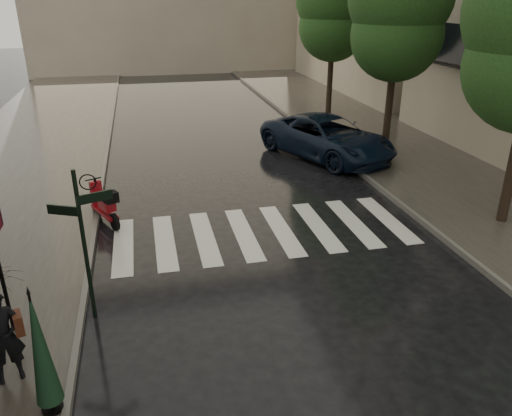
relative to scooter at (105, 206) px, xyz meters
name	(u,v)px	position (x,y,z in m)	size (l,w,h in m)	color
sidewalk_near	(13,177)	(-3.34, 4.49, -0.48)	(6.00, 60.00, 0.12)	#38332D
sidewalk_far	(401,150)	(11.41, 4.49, -0.48)	(5.50, 60.00, 0.12)	#38332D
curb_near	(104,171)	(-0.29, 4.49, -0.46)	(0.12, 60.00, 0.16)	#595651
curb_far	(337,154)	(8.61, 4.49, -0.46)	(0.12, 60.00, 0.16)	#595651
crosswalk	(263,232)	(4.14, -1.51, -0.53)	(7.85, 3.20, 0.01)	silver
signpost	(83,234)	(-0.03, -4.51, 1.30)	(1.17, 0.29, 3.10)	black
tree_mid	(400,4)	(10.66, 4.49, 5.06)	(3.80, 3.80, 8.34)	black
tree_far	(334,4)	(10.86, 11.49, 4.92)	(3.80, 3.80, 8.16)	black
scooter	(105,206)	(0.00, 0.00, 0.00)	(0.94, 1.63, 1.15)	black
parked_car	(327,137)	(8.16, 4.46, 0.26)	(2.64, 5.72, 1.59)	black
parasol_back	(40,349)	(-0.49, -7.01, 0.73)	(0.40, 0.40, 2.12)	black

